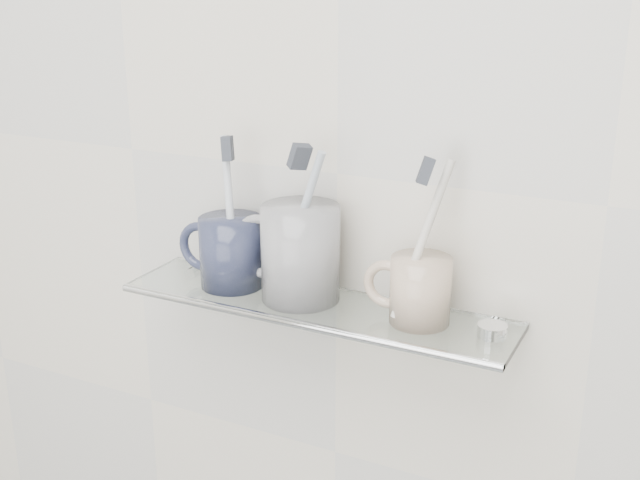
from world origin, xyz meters
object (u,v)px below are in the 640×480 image
Objects in this scene: shelf_glass at (315,306)px; mug_left at (231,252)px; mug_center at (300,253)px; mug_right at (420,290)px.

mug_left reaches higher than shelf_glass.
mug_center is 1.51× the size of mug_right.
mug_right is at bearing 21.56° from mug_center.
mug_left is at bearing -158.21° from mug_right.
mug_left is 0.26m from mug_right.
mug_left is 0.76× the size of mug_center.
mug_center is at bearing -3.93° from mug_left.
shelf_glass is 0.07m from mug_center.
shelf_glass is at bearing 8.78° from mug_center.
mug_center is (-0.02, 0.00, 0.06)m from shelf_glass.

